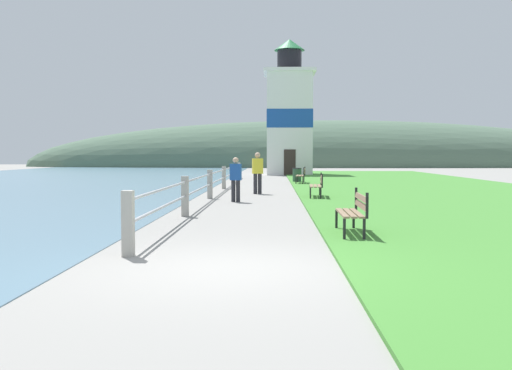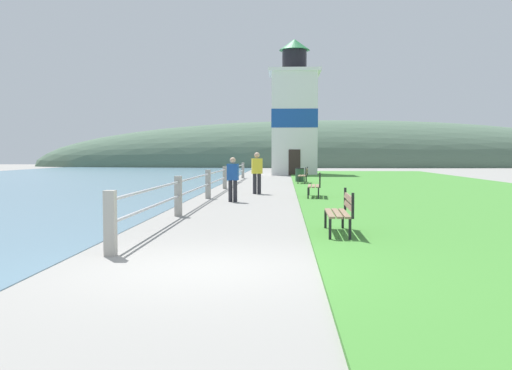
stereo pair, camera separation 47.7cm
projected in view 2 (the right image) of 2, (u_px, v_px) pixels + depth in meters
name	position (u px, v px, depth m)	size (l,w,h in m)	color
ground_plane	(200.00, 269.00, 8.24)	(160.00, 160.00, 0.00)	gray
grass_verge	(427.00, 190.00, 25.95)	(12.00, 54.44, 0.06)	#428433
seawall_railing	(217.00, 178.00, 24.16)	(0.18, 30.03, 1.07)	#A8A399
park_bench_near	(341.00, 210.00, 11.47)	(0.50, 1.70, 0.94)	#846B51
park_bench_midway	(316.00, 184.00, 21.21)	(0.58, 1.84, 0.94)	#846B51
park_bench_far	(304.00, 174.00, 31.23)	(0.62, 1.77, 0.94)	#846B51
lighthouse	(294.00, 116.00, 45.26)	(4.05, 4.05, 10.71)	white
person_strolling	(233.00, 178.00, 19.70)	(0.41, 0.27, 1.55)	#28282D
person_by_railing	(257.00, 171.00, 23.63)	(0.47, 0.33, 1.73)	#28282D
trash_bin	(300.00, 175.00, 32.98)	(0.54, 0.54, 0.84)	#2D5138
distant_hillside	(337.00, 167.00, 73.95)	(80.00, 16.00, 12.00)	#4C6651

